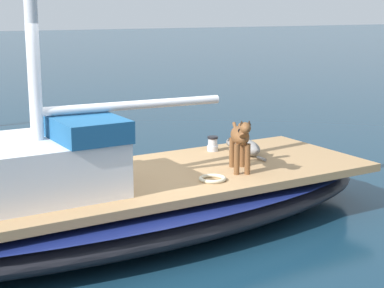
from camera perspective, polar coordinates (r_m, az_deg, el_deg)
The scene contains 7 objects.
ground_plane at distance 7.65m, azimuth -6.83°, elevation -8.12°, with size 120.00×120.00×0.00m, color #143347.
sailboat_main at distance 7.54m, azimuth -6.90°, elevation -5.74°, with size 3.15×7.43×0.66m.
cabin_house at distance 6.99m, azimuth -15.40°, elevation -1.86°, with size 1.59×2.34×0.84m.
dog_brown at distance 7.73m, azimuth 4.43°, elevation 0.53°, with size 0.91×0.42×0.70m.
dog_grey at distance 8.70m, azimuth 4.77°, elevation -0.25°, with size 0.95×0.28×0.22m.
deck_winch at distance 8.87m, azimuth 1.89°, elevation -0.01°, with size 0.16×0.16×0.21m.
coiled_rope at distance 7.41m, azimuth 1.87°, elevation -3.16°, with size 0.32×0.32×0.04m, color beige.
Camera 1 is at (-6.79, 2.28, 2.69)m, focal length 58.72 mm.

